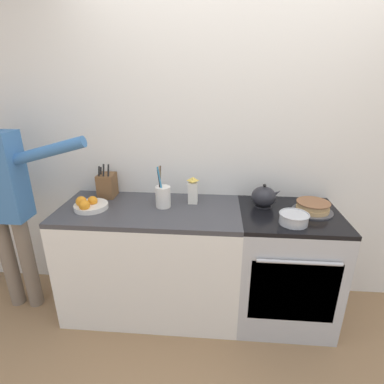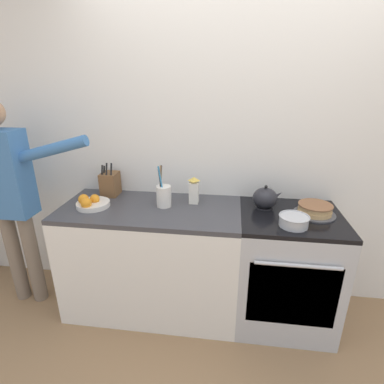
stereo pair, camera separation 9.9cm
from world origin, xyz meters
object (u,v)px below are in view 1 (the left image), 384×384
utensil_crock (163,196)px  fruit_bowl (89,205)px  knife_block (107,185)px  person_baker (3,194)px  mixing_bowl (294,218)px  stove_range (284,266)px  layer_cake (313,207)px  milk_carton (193,191)px  tea_kettle (264,197)px

utensil_crock → fruit_bowl: (-0.53, -0.09, -0.05)m
knife_block → person_baker: size_ratio=0.17×
fruit_bowl → mixing_bowl: bearing=-4.7°
stove_range → layer_cake: size_ratio=3.12×
knife_block → person_baker: bearing=-158.5°
stove_range → milk_carton: milk_carton is taller
person_baker → utensil_crock: bearing=-7.7°
tea_kettle → person_baker: person_baker is taller
milk_carton → person_baker: (-1.38, -0.19, 0.00)m
person_baker → mixing_bowl: bearing=-15.5°
layer_cake → utensil_crock: 1.08m
utensil_crock → fruit_bowl: utensil_crock is taller
stove_range → fruit_bowl: fruit_bowl is taller
utensil_crock → fruit_bowl: size_ratio=1.28×
mixing_bowl → tea_kettle: bearing=119.7°
layer_cake → tea_kettle: (-0.34, 0.08, 0.04)m
stove_range → mixing_bowl: mixing_bowl is taller
mixing_bowl → fruit_bowl: fruit_bowl is taller
mixing_bowl → knife_block: knife_block is taller
mixing_bowl → utensil_crock: 0.93m
mixing_bowl → milk_carton: 0.75m
stove_range → tea_kettle: 0.56m
milk_carton → person_baker: person_baker is taller
mixing_bowl → fruit_bowl: 1.44m
layer_cake → tea_kettle: bearing=167.3°
stove_range → knife_block: size_ratio=3.18×
utensil_crock → person_baker: size_ratio=0.19×
utensil_crock → person_baker: person_baker is taller
mixing_bowl → milk_carton: bearing=156.6°
knife_block → utensil_crock: 0.51m
tea_kettle → mixing_bowl: (0.16, -0.28, -0.04)m
stove_range → utensil_crock: 1.07m
layer_cake → knife_block: bearing=173.7°
stove_range → milk_carton: 0.90m
knife_block → milk_carton: knife_block is taller
person_baker → knife_block: bearing=8.9°
mixing_bowl → knife_block: 1.43m
tea_kettle → mixing_bowl: size_ratio=1.12×
mixing_bowl → utensil_crock: (-0.90, 0.21, 0.05)m
mixing_bowl → milk_carton: size_ratio=0.93×
layer_cake → person_baker: size_ratio=0.17×
mixing_bowl → knife_block: size_ratio=0.70×
stove_range → milk_carton: size_ratio=4.26×
utensil_crock → person_baker: 1.17m
stove_range → fruit_bowl: size_ratio=3.65×
milk_carton → layer_cake: bearing=-6.4°
tea_kettle → milk_carton: bearing=177.8°
mixing_bowl → utensil_crock: utensil_crock is taller
fruit_bowl → milk_carton: milk_carton is taller
layer_cake → stove_range: bearing=-167.1°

